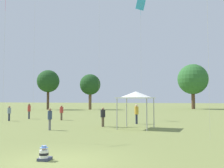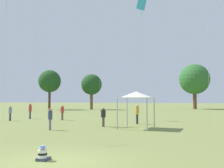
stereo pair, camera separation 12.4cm
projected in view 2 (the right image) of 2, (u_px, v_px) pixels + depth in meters
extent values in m
plane|color=olive|center=(54.00, 163.00, 9.11)|extent=(300.00, 300.00, 0.00)
cube|color=#383D56|center=(43.00, 159.00, 9.48)|extent=(0.45, 0.53, 0.10)
cylinder|color=white|center=(43.00, 154.00, 9.40)|extent=(0.35, 0.35, 0.29)
cylinder|color=black|center=(43.00, 154.00, 9.40)|extent=(0.36, 0.36, 0.08)
sphere|color=#DBAD89|center=(43.00, 148.00, 9.41)|extent=(0.18, 0.18, 0.18)
cylinder|color=#6B8ED1|center=(43.00, 148.00, 9.42)|extent=(0.30, 0.30, 0.01)
cylinder|color=#6B8ED1|center=(43.00, 147.00, 9.42)|extent=(0.18, 0.18, 0.08)
cylinder|color=#282D42|center=(30.00, 115.00, 29.44)|extent=(0.24, 0.24, 0.85)
cylinder|color=#B23833|center=(30.00, 108.00, 29.49)|extent=(0.44, 0.44, 0.67)
sphere|color=brown|center=(30.00, 105.00, 29.51)|extent=(0.23, 0.23, 0.23)
cylinder|color=brown|center=(103.00, 122.00, 21.11)|extent=(0.25, 0.25, 0.76)
cylinder|color=#232328|center=(103.00, 113.00, 21.15)|extent=(0.45, 0.45, 0.60)
sphere|color=#A37556|center=(103.00, 109.00, 21.17)|extent=(0.21, 0.21, 0.21)
cylinder|color=#282D42|center=(10.00, 117.00, 26.82)|extent=(0.22, 0.22, 0.75)
cylinder|color=gray|center=(10.00, 111.00, 26.86)|extent=(0.40, 0.40, 0.59)
sphere|color=#A37556|center=(10.00, 107.00, 26.88)|extent=(0.20, 0.20, 0.20)
cylinder|color=slate|center=(50.00, 125.00, 18.70)|extent=(0.24, 0.24, 0.77)
cylinder|color=#334260|center=(50.00, 115.00, 18.74)|extent=(0.44, 0.44, 0.61)
sphere|color=#A37556|center=(50.00, 110.00, 18.76)|extent=(0.21, 0.21, 0.21)
cylinder|color=brown|center=(62.00, 116.00, 27.72)|extent=(0.30, 0.30, 0.77)
cylinder|color=#B23833|center=(62.00, 110.00, 27.76)|extent=(0.54, 0.54, 0.61)
sphere|color=#A37556|center=(62.00, 106.00, 27.78)|extent=(0.21, 0.21, 0.21)
cylinder|color=#282D42|center=(137.00, 119.00, 23.40)|extent=(0.24, 0.24, 0.86)
cylinder|color=gold|center=(137.00, 110.00, 23.44)|extent=(0.43, 0.43, 0.68)
sphere|color=#DBAD89|center=(137.00, 106.00, 23.47)|extent=(0.23, 0.23, 0.23)
cube|color=white|center=(136.00, 98.00, 19.82)|extent=(2.72, 2.72, 0.08)
cone|color=white|center=(136.00, 94.00, 19.83)|extent=(2.59, 2.59, 0.45)
cylinder|color=#99999E|center=(127.00, 112.00, 21.20)|extent=(0.07, 0.07, 2.27)
cylinder|color=#99999E|center=(154.00, 113.00, 20.36)|extent=(0.07, 0.07, 2.27)
cylinder|color=#99999E|center=(117.00, 114.00, 19.14)|extent=(0.07, 0.07, 2.27)
cylinder|color=#99999E|center=(147.00, 115.00, 18.30)|extent=(0.07, 0.07, 2.27)
cylinder|color=#BCB7A8|center=(35.00, 43.00, 31.81)|extent=(0.01, 0.01, 18.20)
cylinder|color=pink|center=(6.00, 1.00, 24.61)|extent=(0.02, 0.02, 1.96)
cylinder|color=#BCB7A8|center=(5.00, 53.00, 24.32)|extent=(0.01, 0.01, 12.91)
cube|color=#339EDB|center=(141.00, 4.00, 28.35)|extent=(1.04, 1.18, 1.11)
cylinder|color=#339EDB|center=(141.00, 11.00, 28.30)|extent=(0.02, 0.02, 0.81)
cylinder|color=#BCB7A8|center=(142.00, 61.00, 27.98)|extent=(0.01, 0.01, 12.50)
cylinder|color=#BCB7A8|center=(100.00, 49.00, 29.68)|extent=(0.01, 0.01, 15.88)
cylinder|color=brown|center=(195.00, 98.00, 59.53)|extent=(0.81, 0.81, 4.92)
sphere|color=#2D662D|center=(194.00, 79.00, 59.78)|extent=(6.91, 6.91, 6.91)
cylinder|color=brown|center=(91.00, 100.00, 56.62)|extent=(0.64, 0.64, 4.19)
sphere|color=#1E471E|center=(91.00, 84.00, 56.82)|extent=(4.49, 4.49, 4.49)
cylinder|color=#473323|center=(49.00, 98.00, 56.31)|extent=(0.53, 0.53, 4.80)
sphere|color=#1E471E|center=(50.00, 81.00, 56.53)|extent=(4.80, 4.80, 4.80)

